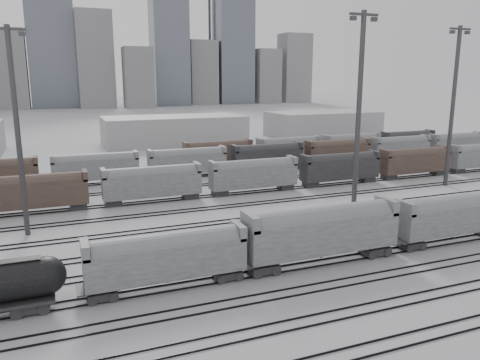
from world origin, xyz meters
name	(u,v)px	position (x,y,z in m)	size (l,w,h in m)	color
ground	(306,270)	(0.00, 0.00, 0.00)	(900.00, 900.00, 0.00)	silver
tracks	(241,221)	(0.00, 17.50, 0.08)	(220.00, 71.50, 0.16)	black
hopper_car_a	(167,255)	(-13.87, 1.00, 3.21)	(14.53, 2.89, 5.20)	black
hopper_car_b	(322,229)	(2.25, 1.00, 3.69)	(16.71, 3.32, 5.98)	black
hopper_car_c	(453,214)	(19.91, 1.00, 3.33)	(15.08, 3.00, 5.39)	black
light_mast_b	(17,128)	(-26.42, 22.15, 13.10)	(3.95, 0.63, 24.69)	#38383B
light_mast_c	(359,109)	(16.66, 15.78, 14.61)	(4.41, 0.71, 27.55)	#38383B
light_mast_d	(453,103)	(41.97, 23.98, 14.53)	(4.38, 0.70, 27.39)	#38383B
bg_string_near	(254,176)	(8.00, 32.00, 2.80)	(151.00, 3.00, 5.60)	gray
bg_string_mid	(267,157)	(18.00, 48.00, 2.80)	(151.00, 3.00, 5.60)	black
bg_string_far	(321,148)	(35.50, 56.00, 2.80)	(66.00, 3.00, 5.60)	brown
warehouse_mid	(174,130)	(10.00, 95.00, 4.00)	(40.00, 18.00, 8.00)	#9A9B9D
warehouse_right	(323,124)	(60.00, 95.00, 4.00)	(35.00, 18.00, 8.00)	#9A9B9D
skyline	(104,52)	(10.84, 280.00, 34.73)	(316.00, 22.40, 95.00)	gray
crane_left	(34,17)	(-28.74, 305.00, 57.39)	(42.00, 1.80, 100.00)	#38383B
crane_right	(211,24)	(91.26, 305.00, 57.39)	(42.00, 1.80, 100.00)	#38383B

